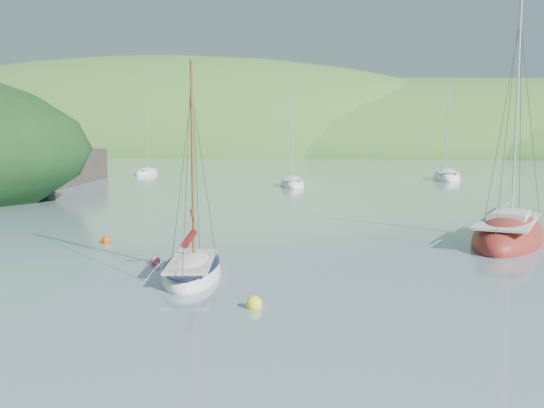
# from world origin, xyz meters

# --- Properties ---
(ground) EXTENTS (700.00, 700.00, 0.00)m
(ground) POSITION_xyz_m (0.00, 0.00, 0.00)
(ground) COLOR slate
(ground) RESTS_ON ground
(shoreline_hills) EXTENTS (690.00, 135.00, 56.00)m
(shoreline_hills) POSITION_xyz_m (-9.66, 172.42, 0.00)
(shoreline_hills) COLOR #32762D
(shoreline_hills) RESTS_ON ground
(daysailer_white) EXTENTS (2.82, 5.62, 8.25)m
(daysailer_white) POSITION_xyz_m (-1.91, 2.53, 0.20)
(daysailer_white) COLOR white
(daysailer_white) RESTS_ON ground
(sloop_red) EXTENTS (5.85, 9.41, 13.17)m
(sloop_red) POSITION_xyz_m (10.90, 11.65, 0.24)
(sloop_red) COLOR maroon
(sloop_red) RESTS_ON ground
(distant_sloop_a) EXTENTS (3.49, 7.09, 9.69)m
(distant_sloop_a) POSITION_xyz_m (-3.06, 42.37, 0.17)
(distant_sloop_a) COLOR white
(distant_sloop_a) RESTS_ON ground
(distant_sloop_b) EXTENTS (3.48, 8.69, 12.17)m
(distant_sloop_b) POSITION_xyz_m (13.53, 54.17, 0.20)
(distant_sloop_b) COLOR white
(distant_sloop_b) RESTS_ON ground
(distant_sloop_c) EXTENTS (2.29, 5.98, 8.44)m
(distant_sloop_c) POSITION_xyz_m (-24.15, 57.85, 0.16)
(distant_sloop_c) COLOR white
(distant_sloop_c) RESTS_ON ground
(mooring_buoys) EXTENTS (20.19, 12.54, 0.48)m
(mooring_buoys) POSITION_xyz_m (-0.17, 4.81, 0.12)
(mooring_buoys) COLOR #F6F525
(mooring_buoys) RESTS_ON ground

